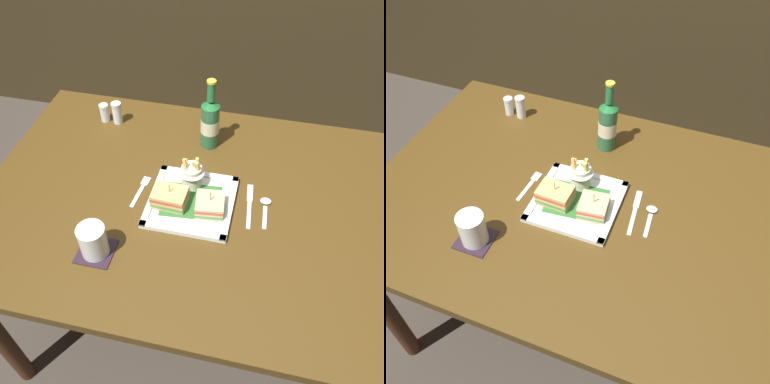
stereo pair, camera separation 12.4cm
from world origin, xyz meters
TOP-DOWN VIEW (x-y plane):
  - ground_plane at (0.00, 0.00)m, footprint 6.00×6.00m
  - dining_table at (0.00, 0.00)m, footprint 1.33×0.94m
  - square_plate at (0.00, -0.02)m, footprint 0.26×0.26m
  - sandwich_half_left at (-0.06, -0.04)m, footprint 0.11×0.08m
  - sandwich_half_right at (0.06, -0.04)m, footprint 0.09×0.09m
  - fries_cup at (-0.01, 0.05)m, footprint 0.08×0.08m
  - beer_bottle at (0.00, 0.27)m, footprint 0.06×0.06m
  - drink_coaster at (-0.22, -0.25)m, footprint 0.10×0.10m
  - water_glass at (-0.22, -0.25)m, footprint 0.08×0.08m
  - fork at (-0.17, 0.00)m, footprint 0.03×0.14m
  - knife at (0.18, 0.02)m, footprint 0.03×0.18m
  - spoon at (0.22, 0.02)m, footprint 0.04×0.12m
  - salt_shaker at (-0.41, 0.32)m, footprint 0.03×0.03m
  - pepper_shaker at (-0.36, 0.32)m, footprint 0.04×0.04m

SIDE VIEW (x-z plane):
  - ground_plane at x=0.00m, z-range 0.00..0.00m
  - dining_table at x=0.00m, z-range 0.29..1.07m
  - fork at x=-0.17m, z-range 0.78..0.78m
  - knife at x=0.18m, z-range 0.78..0.78m
  - drink_coaster at x=-0.22m, z-range 0.78..0.78m
  - spoon at x=0.22m, z-range 0.78..0.79m
  - square_plate at x=0.00m, z-range 0.77..0.79m
  - salt_shaker at x=-0.41m, z-range 0.77..0.84m
  - sandwich_half_right at x=0.06m, z-range 0.77..0.85m
  - sandwich_half_left at x=-0.06m, z-range 0.77..0.85m
  - pepper_shaker at x=-0.36m, z-range 0.77..0.85m
  - water_glass at x=-0.22m, z-range 0.77..0.87m
  - fries_cup at x=-0.01m, z-range 0.78..0.89m
  - beer_bottle at x=0.00m, z-range 0.74..1.00m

